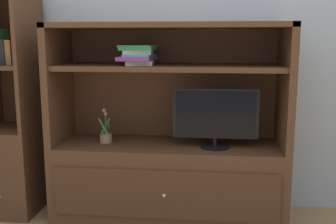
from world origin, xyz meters
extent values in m
cube|color=#9EA8B2|center=(0.00, 0.75, 1.40)|extent=(6.00, 0.10, 2.80)
cube|color=#4C2D1C|center=(0.00, 0.40, 0.29)|extent=(1.71, 0.55, 0.58)
cube|color=#462A19|center=(0.00, 0.11, 0.29)|extent=(1.57, 0.02, 0.35)
sphere|color=silver|center=(0.00, 0.10, 0.29)|extent=(0.02, 0.02, 0.02)
cube|color=#4C2D1C|center=(-0.83, 0.40, 1.02)|extent=(0.05, 0.55, 0.88)
cube|color=#4C2D1C|center=(0.83, 0.40, 1.02)|extent=(0.05, 0.55, 0.88)
cube|color=#4C2D1C|center=(0.00, 0.67, 1.02)|extent=(1.71, 0.02, 0.88)
cube|color=#4C2D1C|center=(0.00, 0.40, 1.44)|extent=(1.71, 0.55, 0.04)
cube|color=#4C2D1C|center=(0.00, 0.40, 1.15)|extent=(1.61, 0.50, 0.04)
cylinder|color=black|center=(0.34, 0.33, 0.58)|extent=(0.21, 0.21, 0.01)
cylinder|color=black|center=(0.34, 0.33, 0.62)|extent=(0.03, 0.03, 0.06)
cube|color=black|center=(0.34, 0.33, 0.83)|extent=(0.61, 0.02, 0.36)
cube|color=black|center=(0.34, 0.32, 0.83)|extent=(0.57, 0.00, 0.32)
cylinder|color=#8C7251|center=(-0.48, 0.39, 0.61)|extent=(0.09, 0.09, 0.07)
cylinder|color=#3D6B33|center=(-0.48, 0.39, 0.74)|extent=(0.01, 0.01, 0.20)
cube|color=#2D7A38|center=(-0.45, 0.39, 0.69)|extent=(0.04, 0.14, 0.12)
cube|color=#2D7A38|center=(-0.49, 0.41, 0.69)|extent=(0.08, 0.03, 0.13)
cube|color=#2D7A38|center=(-0.48, 0.37, 0.69)|extent=(0.09, 0.03, 0.14)
sphere|color=#C6729E|center=(-0.49, 0.39, 0.82)|extent=(0.02, 0.02, 0.02)
sphere|color=#C6729E|center=(-0.48, 0.39, 0.80)|extent=(0.03, 0.03, 0.03)
cube|color=silver|center=(-0.21, 0.40, 1.18)|extent=(0.21, 0.31, 0.03)
cube|color=purple|center=(-0.22, 0.39, 1.21)|extent=(0.26, 0.35, 0.03)
cube|color=teal|center=(-0.21, 0.39, 1.23)|extent=(0.20, 0.34, 0.02)
cube|color=silver|center=(-0.22, 0.40, 1.26)|extent=(0.21, 0.29, 0.03)
cube|color=#338C4C|center=(-0.22, 0.39, 1.28)|extent=(0.24, 0.29, 0.02)
cube|color=#338C4C|center=(-0.22, 0.40, 1.30)|extent=(0.26, 0.31, 0.01)
cube|color=#4C2D1C|center=(-1.23, 0.40, 0.34)|extent=(0.41, 0.48, 0.67)
cube|color=#4C2D1C|center=(-1.04, 0.40, 1.20)|extent=(0.03, 0.48, 1.05)
cube|color=#4C2D1C|center=(-1.23, 0.63, 1.20)|extent=(0.41, 0.02, 1.05)
cube|color=#4C2D1C|center=(-1.23, 0.40, 1.14)|extent=(0.35, 0.43, 0.03)
cube|color=#338C4C|center=(-1.25, 0.40, 1.29)|extent=(0.03, 0.15, 0.27)
cube|color=black|center=(-1.22, 0.40, 1.25)|extent=(0.04, 0.18, 0.19)
cube|color=#A56638|center=(-1.17, 0.40, 1.25)|extent=(0.04, 0.17, 0.18)
camera|label=1|loc=(0.31, -2.47, 1.34)|focal=42.63mm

